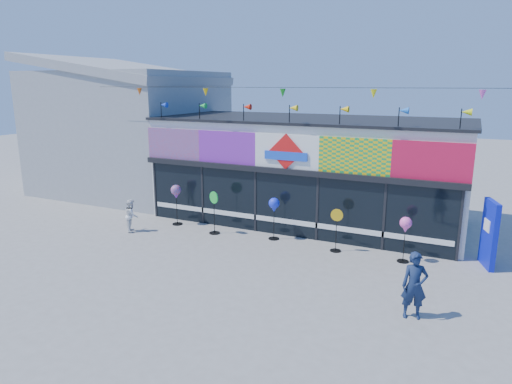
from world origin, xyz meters
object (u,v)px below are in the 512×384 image
Objects in this scene: spinner_0 at (176,193)px; spinner_3 at (336,229)px; blue_sign at (489,234)px; spinner_2 at (274,206)px; spinner_4 at (406,226)px; adult_man at (414,286)px; spinner_1 at (214,211)px; child at (132,215)px.

spinner_3 is (6.47, -0.21, -0.51)m from spinner_0.
blue_sign is 6.84m from spinner_2.
spinner_0 reaches higher than spinner_2.
adult_man is (0.70, -3.52, -0.35)m from spinner_4.
blue_sign reaches higher than spinner_1.
spinner_1 is 1.31× the size of child.
adult_man is at bearing -139.89° from child.
blue_sign reaches higher than spinner_4.
spinner_2 is at bearing 127.10° from adult_man.
spinner_0 is at bearing -74.09° from child.
adult_man reaches higher than spinner_4.
spinner_2 is (2.24, 0.36, 0.37)m from spinner_1.
spinner_4 reaches higher than child.
spinner_3 is at bearing -1.84° from spinner_0.
spinner_1 reaches higher than spinner_4.
blue_sign reaches higher than spinner_2.
adult_man is 1.33× the size of child.
spinner_4 is at bearing -0.07° from spinner_3.
blue_sign reaches higher than child.
spinner_2 is 1.04× the size of spinner_4.
adult_man is (7.43, -3.40, -0.03)m from spinner_1.
spinner_0 is 4.14m from spinner_2.
blue_sign is 1.42× the size of spinner_3.
spinner_2 reaches higher than child.
spinner_2 is at bearing 0.43° from spinner_0.
blue_sign is 1.68× the size of child.
spinner_0 and spinner_1 have the same top height.
spinner_1 is at bearing -178.43° from spinner_3.
blue_sign reaches higher than spinner_3.
child is at bearing 172.01° from blue_sign.
spinner_4 is 9.78m from child.
child is (-5.19, -1.45, -0.61)m from spinner_2.
spinner_0 is at bearing -179.57° from spinner_2.
spinner_3 is 4.54m from adult_man.
spinner_2 is 4.50m from spinner_4.
spinner_3 is at bearing -118.20° from child.
adult_man is (-1.63, -4.24, -0.22)m from blue_sign.
spinner_4 is at bearing -1.40° from spinner_0.
spinner_0 is 0.98× the size of adult_man.
adult_man is at bearing -78.79° from spinner_4.
spinner_3 is at bearing 112.08° from adult_man.
spinner_4 reaches higher than spinner_3.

